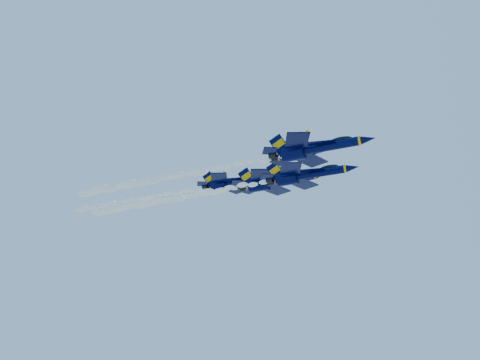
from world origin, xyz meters
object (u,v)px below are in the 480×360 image
at_px(jet_fourth, 233,182).
at_px(jet_lead, 314,149).
at_px(jet_third, 277,181).
at_px(jet_second, 306,175).

bearing_deg(jet_fourth, jet_lead, -46.17).
height_order(jet_lead, jet_fourth, jet_fourth).
distance_m(jet_third, jet_fourth, 13.97).
height_order(jet_second, jet_third, jet_third).
bearing_deg(jet_lead, jet_fourth, 133.83).
xyz_separation_m(jet_second, jet_third, (-7.70, 6.70, 2.57)).
bearing_deg(jet_lead, jet_third, 122.56).
relative_size(jet_lead, jet_second, 0.95).
relative_size(jet_second, jet_third, 0.90).
relative_size(jet_lead, jet_third, 0.86).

